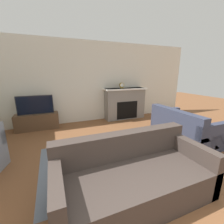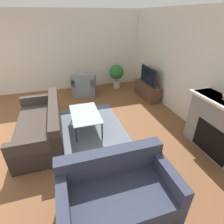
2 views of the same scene
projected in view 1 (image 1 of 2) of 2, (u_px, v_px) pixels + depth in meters
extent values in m
cube|color=silver|center=(76.00, 83.00, 4.98)|extent=(8.79, 0.06, 2.70)
cube|color=slate|center=(103.00, 160.00, 2.95)|extent=(2.29, 1.86, 0.00)
cube|color=gray|center=(125.00, 103.00, 5.58)|extent=(1.48, 0.43, 1.13)
cube|color=black|center=(127.00, 110.00, 5.44)|extent=(0.81, 0.01, 0.63)
cube|color=white|center=(125.00, 89.00, 5.42)|extent=(1.60, 0.49, 0.05)
cube|color=brown|center=(38.00, 122.00, 4.53)|extent=(1.21, 0.38, 0.48)
cube|color=#232328|center=(35.00, 105.00, 4.40)|extent=(0.98, 0.05, 0.55)
cube|color=black|center=(35.00, 105.00, 4.37)|extent=(0.94, 0.01, 0.51)
cube|color=#3D332D|center=(135.00, 184.00, 2.01)|extent=(2.08, 0.93, 0.42)
cube|color=#3D332D|center=(123.00, 145.00, 2.24)|extent=(2.08, 0.20, 0.40)
cube|color=#3D332D|center=(58.00, 199.00, 1.63)|extent=(0.14, 0.93, 0.66)
cube|color=#3D332D|center=(189.00, 161.00, 2.34)|extent=(0.14, 0.93, 0.66)
cube|color=#33384C|center=(185.00, 132.00, 3.81)|extent=(0.93, 1.59, 0.42)
cube|color=#33384C|center=(175.00, 118.00, 3.58)|extent=(0.20, 1.59, 0.40)
cube|color=#33384C|center=(213.00, 139.00, 3.13)|extent=(0.93, 0.14, 0.66)
cube|color=#33384C|center=(165.00, 120.00, 4.43)|extent=(0.93, 0.14, 0.66)
cylinder|color=#333338|center=(79.00, 164.00, 2.47)|extent=(0.04, 0.04, 0.40)
cylinder|color=#333338|center=(132.00, 152.00, 2.84)|extent=(0.04, 0.04, 0.40)
cylinder|color=#333338|center=(74.00, 148.00, 3.00)|extent=(0.04, 0.04, 0.40)
cylinder|color=#333338|center=(120.00, 140.00, 3.37)|extent=(0.04, 0.04, 0.40)
cube|color=silver|center=(102.00, 140.00, 2.87)|extent=(1.09, 0.66, 0.02)
cube|color=#B79338|center=(122.00, 88.00, 5.38)|extent=(0.12, 0.07, 0.03)
cylinder|color=#B79338|center=(122.00, 85.00, 5.36)|extent=(0.17, 0.07, 0.17)
cylinder|color=white|center=(122.00, 85.00, 5.33)|extent=(0.14, 0.00, 0.14)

